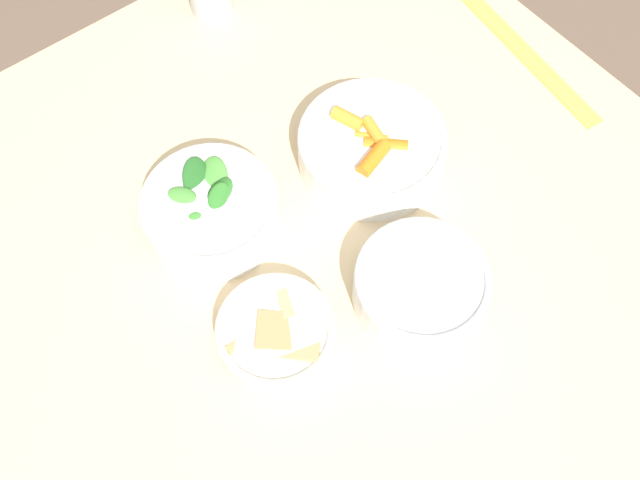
{
  "coord_description": "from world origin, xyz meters",
  "views": [
    {
      "loc": [
        0.22,
        -0.24,
        1.59
      ],
      "look_at": [
        -0.11,
        0.02,
        0.81
      ],
      "focal_mm": 40.0,
      "sensor_mm": 36.0,
      "label": 1
    }
  ],
  "objects_px": {
    "bowl_beans_hotdog": "(420,287)",
    "bowl_cookies": "(276,332)",
    "bowl_carrots": "(371,147)",
    "bowl_greens": "(211,210)",
    "ruler": "(524,53)"
  },
  "relations": [
    {
      "from": "bowl_carrots",
      "to": "bowl_beans_hotdog",
      "type": "height_order",
      "value": "bowl_carrots"
    },
    {
      "from": "bowl_greens",
      "to": "ruler",
      "type": "relative_size",
      "value": 0.55
    },
    {
      "from": "bowl_carrots",
      "to": "bowl_beans_hotdog",
      "type": "relative_size",
      "value": 1.22
    },
    {
      "from": "bowl_greens",
      "to": "bowl_beans_hotdog",
      "type": "height_order",
      "value": "bowl_greens"
    },
    {
      "from": "bowl_cookies",
      "to": "ruler",
      "type": "distance_m",
      "value": 0.58
    },
    {
      "from": "bowl_greens",
      "to": "ruler",
      "type": "distance_m",
      "value": 0.53
    },
    {
      "from": "bowl_greens",
      "to": "bowl_cookies",
      "type": "xyz_separation_m",
      "value": [
        0.18,
        -0.03,
        -0.01
      ]
    },
    {
      "from": "bowl_beans_hotdog",
      "to": "bowl_cookies",
      "type": "distance_m",
      "value": 0.18
    },
    {
      "from": "bowl_carrots",
      "to": "bowl_greens",
      "type": "distance_m",
      "value": 0.23
    },
    {
      "from": "bowl_cookies",
      "to": "bowl_greens",
      "type": "bearing_deg",
      "value": 170.2
    },
    {
      "from": "bowl_carrots",
      "to": "bowl_beans_hotdog",
      "type": "bearing_deg",
      "value": -23.84
    },
    {
      "from": "bowl_carrots",
      "to": "bowl_greens",
      "type": "bearing_deg",
      "value": -102.83
    },
    {
      "from": "bowl_carrots",
      "to": "bowl_greens",
      "type": "relative_size",
      "value": 1.14
    },
    {
      "from": "bowl_greens",
      "to": "bowl_cookies",
      "type": "distance_m",
      "value": 0.18
    },
    {
      "from": "bowl_beans_hotdog",
      "to": "ruler",
      "type": "distance_m",
      "value": 0.44
    }
  ]
}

